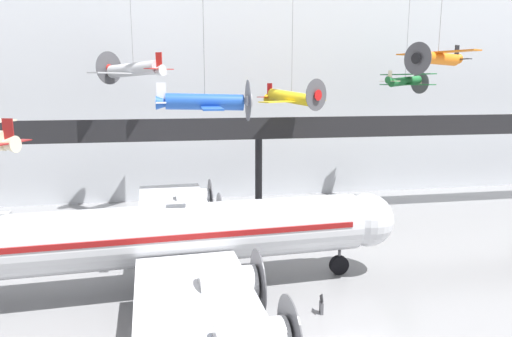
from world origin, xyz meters
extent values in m
cube|color=silver|center=(0.00, 33.22, 13.06)|extent=(140.00, 3.00, 26.12)
cube|color=black|center=(0.00, 24.66, 8.04)|extent=(110.00, 3.20, 0.90)
cube|color=black|center=(0.00, 23.12, 9.04)|extent=(110.00, 0.12, 1.10)
cylinder|color=black|center=(0.00, 25.62, 3.80)|extent=(0.70, 0.70, 7.59)
cylinder|color=silver|center=(-8.65, 8.72, 3.69)|extent=(24.15, 5.00, 3.64)
sphere|color=silver|center=(4.36, 9.46, 3.69)|extent=(3.57, 3.57, 3.57)
cube|color=maroon|center=(-8.65, 8.72, 4.05)|extent=(22.48, 4.98, 0.33)
cube|color=silver|center=(-8.35, 18.24, 2.87)|extent=(6.44, 15.63, 0.28)
cube|color=silver|center=(-7.27, -0.71, 2.87)|extent=(6.44, 15.63, 0.28)
cylinder|color=silver|center=(-6.49, 14.96, 2.92)|extent=(2.88, 1.90, 1.75)
cylinder|color=#4C4C51|center=(-4.96, 15.05, 2.92)|extent=(0.25, 3.32, 3.32)
cylinder|color=silver|center=(-6.79, 20.17, 2.92)|extent=(2.88, 1.90, 1.75)
cylinder|color=#4C4C51|center=(-5.26, 20.26, 2.92)|extent=(0.25, 3.32, 3.32)
cylinder|color=silver|center=(-5.79, 2.75, 2.92)|extent=(2.88, 1.90, 1.75)
cylinder|color=#4C4C51|center=(-4.26, 2.84, 2.92)|extent=(0.25, 3.32, 3.32)
cylinder|color=#4C4C51|center=(-3.97, -2.37, 2.92)|extent=(0.25, 3.32, 3.32)
cylinder|color=#4C4C51|center=(2.49, 9.35, 1.26)|extent=(0.20, 0.20, 1.21)
cylinder|color=black|center=(2.49, 9.35, 0.65)|extent=(1.32, 0.45, 1.30)
cylinder|color=#4C4C51|center=(-8.54, 11.64, 1.26)|extent=(0.20, 0.20, 1.21)
cylinder|color=black|center=(-8.54, 11.64, 0.65)|extent=(1.32, 0.45, 1.30)
cylinder|color=#4C4C51|center=(-8.20, 5.82, 1.26)|extent=(0.20, 0.20, 1.21)
cylinder|color=black|center=(-8.20, 5.82, 0.65)|extent=(1.32, 0.45, 1.30)
cylinder|color=#1E4CAD|center=(-6.24, 9.97, 11.56)|extent=(4.75, 1.06, 1.09)
cone|color=white|center=(-3.77, 9.92, 11.62)|extent=(0.80, 0.89, 0.88)
cylinder|color=#4C4C51|center=(-3.60, 9.92, 11.62)|extent=(0.09, 2.54, 2.54)
cone|color=#1E4CAD|center=(-8.54, 10.01, 11.51)|extent=(1.30, 0.85, 0.86)
cube|color=#1E4CAD|center=(-5.96, 9.96, 11.27)|extent=(1.28, 7.14, 0.10)
cube|color=white|center=(-8.83, 10.02, 12.15)|extent=(0.58, 0.07, 1.17)
cube|color=white|center=(-8.83, 10.02, 11.56)|extent=(0.62, 2.55, 0.06)
cylinder|color=slate|center=(-6.24, 9.97, 16.47)|extent=(0.04, 0.04, 8.85)
cylinder|color=yellow|center=(2.62, 23.15, 11.40)|extent=(3.80, 5.03, 1.59)
cone|color=red|center=(4.12, 20.86, 11.67)|extent=(1.29, 1.26, 0.97)
cylinder|color=#4C4C51|center=(4.22, 20.70, 11.69)|extent=(2.38, 1.57, 2.81)
cone|color=yellow|center=(1.23, 25.28, 11.15)|extent=(1.58, 1.74, 1.05)
cube|color=yellow|center=(2.80, 22.89, 11.08)|extent=(7.30, 5.37, 0.10)
cube|color=red|center=(1.06, 25.55, 12.05)|extent=(0.40, 0.57, 1.30)
cube|color=red|center=(1.06, 25.55, 11.40)|extent=(2.70, 2.07, 0.06)
cylinder|color=slate|center=(2.62, 23.15, 16.41)|extent=(0.04, 0.04, 8.94)
cylinder|color=orange|center=(12.51, 15.61, 14.61)|extent=(4.54, 2.72, 1.07)
cone|color=black|center=(10.34, 14.64, 14.54)|extent=(1.03, 1.08, 0.85)
cylinder|color=#4C4C51|center=(10.18, 14.57, 14.54)|extent=(1.03, 2.25, 2.44)
cone|color=orange|center=(14.52, 16.51, 14.67)|extent=(1.46, 1.23, 0.83)
cube|color=orange|center=(12.25, 15.50, 15.06)|extent=(3.80, 6.71, 0.10)
cube|color=black|center=(14.78, 16.62, 15.17)|extent=(0.53, 0.28, 1.13)
cube|color=black|center=(14.78, 16.62, 14.61)|extent=(1.50, 2.46, 0.06)
cylinder|color=slate|center=(12.51, 15.61, 18.06)|extent=(0.04, 0.04, 5.97)
cone|color=beige|center=(-16.89, 7.39, 9.54)|extent=(1.63, 1.34, 0.95)
cube|color=maroon|center=(-16.60, 7.28, 10.27)|extent=(0.60, 0.28, 1.27)
cube|color=maroon|center=(-16.60, 7.28, 9.64)|extent=(1.57, 2.78, 0.06)
cylinder|color=silver|center=(-11.53, 24.47, 13.89)|extent=(4.98, 4.58, 1.48)
cone|color=red|center=(-13.72, 26.40, 14.06)|extent=(1.38, 1.39, 1.04)
cylinder|color=#4C4C51|center=(-13.87, 26.53, 14.08)|extent=(2.01, 2.28, 3.00)
cone|color=silver|center=(-9.49, 22.68, 13.73)|extent=(1.81, 1.76, 1.07)
cube|color=silver|center=(-11.78, 24.69, 13.55)|extent=(6.58, 7.21, 0.10)
cube|color=red|center=(-9.23, 22.45, 14.58)|extent=(0.55, 0.49, 1.38)
cube|color=red|center=(-9.23, 22.45, 13.89)|extent=(2.49, 2.70, 0.06)
cylinder|color=slate|center=(-11.53, 24.47, 17.74)|extent=(0.04, 0.04, 6.54)
cylinder|color=#1E6B33|center=(14.91, 25.17, 12.90)|extent=(4.17, 2.38, 1.15)
cone|color=beige|center=(16.91, 25.99, 12.74)|extent=(0.92, 0.97, 0.77)
cylinder|color=#4C4C51|center=(17.05, 26.05, 12.73)|extent=(0.89, 2.06, 2.22)
cone|color=#1E6B33|center=(13.06, 24.40, 13.04)|extent=(1.34, 1.11, 0.80)
cube|color=#1E6B33|center=(15.15, 25.26, 13.58)|extent=(3.31, 6.13, 0.10)
cube|color=#1E6B33|center=(15.15, 25.26, 12.56)|extent=(3.31, 6.13, 0.10)
cube|color=beige|center=(12.83, 24.30, 13.41)|extent=(0.49, 0.25, 1.02)
cube|color=beige|center=(12.83, 24.30, 12.90)|extent=(1.31, 2.24, 0.06)
cylinder|color=slate|center=(14.91, 25.17, 17.14)|extent=(0.04, 0.04, 7.64)
cube|color=#4C4C51|center=(-0.37, 4.43, 0.35)|extent=(0.19, 0.41, 0.70)
cube|color=#232326|center=(-0.37, 4.43, 0.88)|extent=(0.10, 0.78, 0.73)
camera|label=1|loc=(-8.14, -18.14, 12.66)|focal=32.00mm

